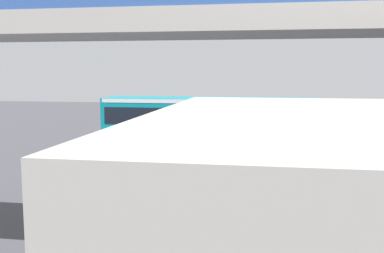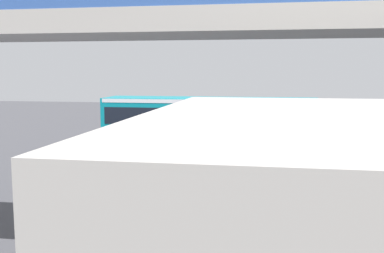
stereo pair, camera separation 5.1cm
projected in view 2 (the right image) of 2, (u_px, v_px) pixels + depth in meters
The scene contains 9 objects.
ground at pixel (210, 159), 23.75m from camera, with size 80.00×80.00×0.00m, color #424247.
city_bus at pixel (210, 121), 24.51m from camera, with size 11.54×2.85×3.15m.
pedestrian at pixel (161, 145), 22.80m from camera, with size 0.38×0.38×1.79m.
traffic_sign at pixel (118, 115), 28.14m from camera, with size 0.08×0.60×2.80m.
lane_dash_leftmost at pixel (322, 153), 25.52m from camera, with size 2.00×0.20×0.01m, color silver.
lane_dash_left at pixel (251, 151), 26.19m from camera, with size 2.00×0.20×0.01m, color silver.
lane_dash_centre at pixel (183, 149), 26.87m from camera, with size 2.00×0.20×0.01m, color silver.
lane_dash_right at pixel (119, 147), 27.55m from camera, with size 2.00×0.20×0.01m, color silver.
pedestrian_overpass at pixel (138, 46), 10.40m from camera, with size 26.69×2.60×6.98m.
Camera 2 is at (-3.03, 23.18, 4.60)m, focal length 42.32 mm.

